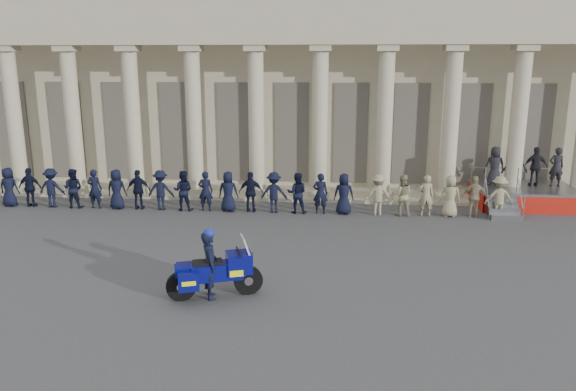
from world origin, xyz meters
The scene contains 6 objects.
ground centered at (0.00, 0.00, 0.00)m, with size 90.00×90.00×0.00m, color #39393B.
building centered at (0.00, 14.74, 4.52)m, with size 40.00×12.50×9.00m.
officer_rank centered at (-1.50, 5.91, 0.79)m, with size 19.92×0.59×1.57m.
reviewing_stand centered at (9.37, 7.83, 1.19)m, with size 3.83×3.78×2.35m.
motorcycle centered at (-0.90, -2.06, 0.66)m, with size 2.31×1.31×1.53m.
rider centered at (-1.02, -2.10, 0.90)m, with size 0.59×0.72×1.81m.
Camera 1 is at (2.03, -14.81, 5.78)m, focal length 35.00 mm.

